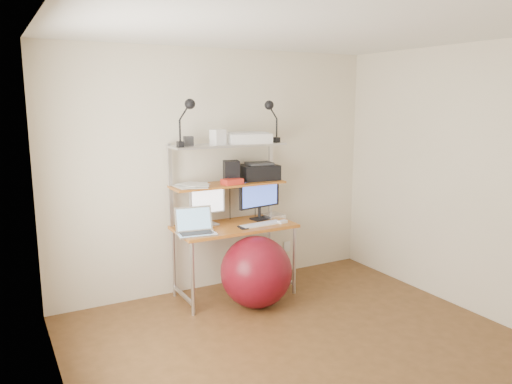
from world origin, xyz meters
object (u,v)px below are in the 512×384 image
Objects in this scene: monitor_silver at (208,202)px; laptop at (195,228)px; monitor_black at (259,196)px; exercise_ball at (256,272)px; printer at (259,172)px.

laptop is at bearing -140.34° from monitor_silver.
monitor_black is at bearing -9.96° from monitor_silver.
monitor_black is 0.73× the size of exercise_ball.
printer is (0.03, 0.06, 0.24)m from monitor_black.
monitor_silver is 0.58m from monitor_black.
monitor_silver is 0.85m from exercise_ball.
monitor_silver reaches higher than laptop.
monitor_silver is 1.06× the size of printer.
monitor_black is at bearing -110.41° from printer.
laptop is (-0.81, -0.21, -0.20)m from monitor_black.
monitor_black is 0.85m from exercise_ball.
exercise_ball is at bearing -115.26° from printer.
printer is (0.84, 0.27, 0.44)m from laptop.
printer is at bearing -4.09° from monitor_silver.
printer is at bearing 58.40° from exercise_ball.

